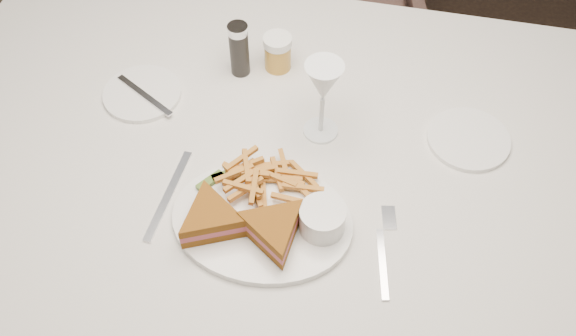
# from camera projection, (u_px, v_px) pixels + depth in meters

# --- Properties ---
(ground) EXTENTS (5.00, 5.00, 0.00)m
(ground) POSITION_uv_depth(u_px,v_px,m) (199.00, 213.00, 2.04)
(ground) COLOR black
(ground) RESTS_ON ground
(table) EXTENTS (1.65, 1.22, 0.75)m
(table) POSITION_uv_depth(u_px,v_px,m) (290.00, 261.00, 1.51)
(table) COLOR silver
(table) RESTS_ON ground
(chair_far) EXTENTS (0.64, 0.61, 0.60)m
(chair_far) POSITION_uv_depth(u_px,v_px,m) (317.00, 14.00, 2.17)
(chair_far) COLOR #48322C
(chair_far) RESTS_ON ground
(table_setting) EXTENTS (0.82, 0.66, 0.18)m
(table_setting) POSITION_uv_depth(u_px,v_px,m) (274.00, 172.00, 1.15)
(table_setting) COLOR white
(table_setting) RESTS_ON table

